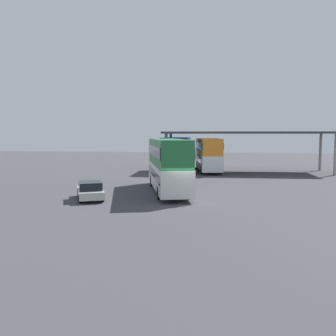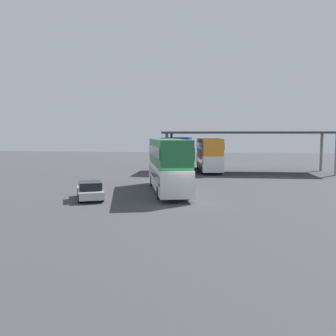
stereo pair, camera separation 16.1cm
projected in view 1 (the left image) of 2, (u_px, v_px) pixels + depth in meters
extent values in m
plane|color=#3E3E43|center=(179.00, 202.00, 25.41)|extent=(140.00, 140.00, 0.00)
cube|color=silver|center=(168.00, 176.00, 29.95)|extent=(5.29, 11.46, 1.94)
cube|color=#216A37|center=(168.00, 152.00, 29.76)|extent=(5.16, 11.22, 2.10)
cube|color=black|center=(168.00, 173.00, 29.93)|extent=(5.21, 11.04, 0.66)
cube|color=black|center=(168.00, 151.00, 29.75)|extent=(5.21, 11.04, 0.84)
cube|color=black|center=(161.00, 167.00, 35.41)|extent=(2.00, 0.64, 1.16)
cube|color=orange|center=(161.00, 157.00, 35.33)|extent=(1.65, 0.52, 0.36)
cylinder|color=black|center=(152.00, 181.00, 33.33)|extent=(0.53, 1.04, 1.00)
cylinder|color=black|center=(175.00, 180.00, 33.60)|extent=(0.53, 1.04, 1.00)
cylinder|color=black|center=(159.00, 193.00, 26.46)|extent=(0.53, 1.04, 1.00)
cylinder|color=black|center=(188.00, 192.00, 26.73)|extent=(0.53, 1.04, 1.00)
cube|color=#B9BDB4|center=(90.00, 193.00, 26.53)|extent=(3.19, 4.27, 0.55)
cube|color=black|center=(90.00, 185.00, 26.29)|extent=(2.34, 2.61, 0.58)
cylinder|color=black|center=(79.00, 193.00, 27.48)|extent=(0.43, 0.63, 0.60)
cylinder|color=black|center=(99.00, 192.00, 27.92)|extent=(0.43, 0.63, 0.60)
cylinder|color=black|center=(80.00, 199.00, 25.17)|extent=(0.43, 0.63, 0.60)
cylinder|color=black|center=(103.00, 198.00, 25.61)|extent=(0.43, 0.63, 0.60)
cube|color=white|center=(177.00, 160.00, 48.03)|extent=(2.93, 11.40, 1.94)
cube|color=#11489A|center=(177.00, 145.00, 47.84)|extent=(2.85, 11.17, 2.10)
cube|color=black|center=(177.00, 159.00, 48.01)|extent=(2.95, 10.95, 0.66)
cube|color=black|center=(177.00, 144.00, 47.83)|extent=(2.95, 10.95, 0.84)
cube|color=black|center=(183.00, 156.00, 53.49)|extent=(2.15, 0.18, 1.16)
cube|color=orange|center=(183.00, 150.00, 53.40)|extent=(1.77, 0.14, 0.36)
cylinder|color=black|center=(173.00, 164.00, 51.74)|extent=(0.32, 1.01, 1.00)
cylinder|color=black|center=(189.00, 164.00, 51.34)|extent=(0.32, 1.01, 1.00)
cylinder|color=black|center=(164.00, 169.00, 44.87)|extent=(0.32, 1.01, 1.00)
cylinder|color=black|center=(182.00, 169.00, 44.46)|extent=(0.32, 1.01, 1.00)
cube|color=white|center=(208.00, 161.00, 46.82)|extent=(3.99, 11.00, 1.88)
cube|color=orange|center=(208.00, 146.00, 46.63)|extent=(3.89, 10.78, 2.03)
cube|color=black|center=(208.00, 160.00, 46.80)|extent=(3.97, 10.58, 0.64)
cube|color=black|center=(208.00, 146.00, 46.62)|extent=(3.97, 10.58, 0.81)
cube|color=black|center=(204.00, 157.00, 52.09)|extent=(2.09, 0.40, 1.13)
cube|color=orange|center=(204.00, 150.00, 52.01)|extent=(1.72, 0.33, 0.36)
cylinder|color=black|center=(197.00, 165.00, 50.21)|extent=(0.42, 1.03, 1.00)
cylinder|color=black|center=(213.00, 165.00, 50.21)|extent=(0.42, 1.03, 1.00)
cylinder|color=black|center=(202.00, 170.00, 43.57)|extent=(0.42, 1.03, 1.00)
cylinder|color=black|center=(220.00, 170.00, 43.57)|extent=(0.42, 1.03, 1.00)
cube|color=#33353A|center=(247.00, 133.00, 45.56)|extent=(21.42, 7.64, 0.25)
cylinder|color=#9E9B93|center=(320.00, 152.00, 47.54)|extent=(0.36, 0.36, 4.89)
cylinder|color=#9E9B93|center=(336.00, 155.00, 41.94)|extent=(0.36, 0.36, 4.89)
cylinder|color=#9E9B93|center=(171.00, 151.00, 49.66)|extent=(0.36, 0.36, 4.89)
cylinder|color=#9E9B93|center=(166.00, 154.00, 44.06)|extent=(0.36, 0.36, 4.89)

